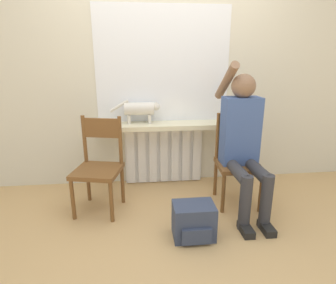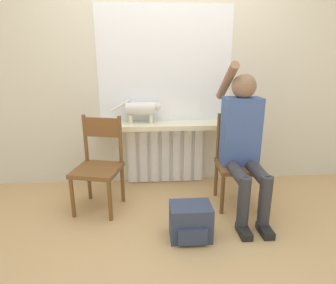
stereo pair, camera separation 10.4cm
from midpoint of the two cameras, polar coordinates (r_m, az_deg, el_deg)
The scene contains 10 objects.
ground_plane at distance 2.37m, azimuth 2.58°, elevation -19.49°, with size 12.00×12.00×0.00m, color tan.
wall_with_window at distance 3.14m, azimuth 0.30°, elevation 15.80°, with size 7.00×0.06×2.70m.
radiator at distance 3.24m, azimuth 0.37°, elevation -2.46°, with size 0.88×0.08×0.67m.
windowsill at distance 3.04m, azimuth 0.53°, elevation 3.36°, with size 1.49×0.30×0.05m.
window_glass at distance 3.10m, azimuth 0.34°, elevation 15.37°, with size 1.43×0.01×1.21m.
chair_left at distance 2.71m, azimuth -12.83°, elevation -4.42°, with size 0.49×0.49×0.88m.
chair_right at distance 2.82m, azimuth 15.03°, elevation -3.69°, with size 0.43×0.43×0.88m.
person at distance 2.64m, azimuth 16.20°, elevation 0.54°, with size 0.36×1.01×1.38m.
cat at distance 3.04m, azimuth -4.43°, elevation 6.72°, with size 0.54×0.13×0.26m.
backpack at distance 2.34m, azimuth 5.93°, elevation -15.83°, with size 0.33×0.26×0.29m.
Camera 2 is at (-0.18, -1.90, 1.39)m, focal length 30.00 mm.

